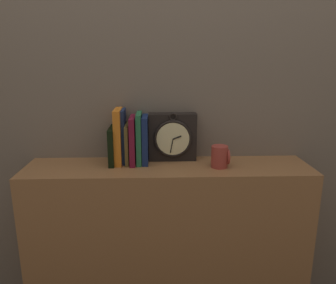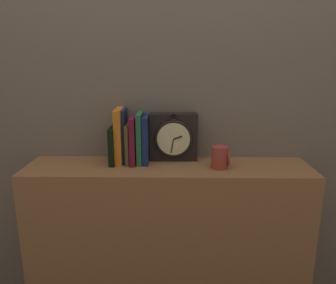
{
  "view_description": "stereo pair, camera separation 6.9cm",
  "coord_description": "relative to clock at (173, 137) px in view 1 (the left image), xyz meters",
  "views": [
    {
      "loc": [
        -0.05,
        -1.41,
        1.32
      ],
      "look_at": [
        0.0,
        0.0,
        0.95
      ],
      "focal_mm": 35.0,
      "sensor_mm": 36.0,
      "label": 1
    },
    {
      "loc": [
        0.02,
        -1.41,
        1.32
      ],
      "look_at": [
        0.0,
        0.0,
        0.95
      ],
      "focal_mm": 35.0,
      "sensor_mm": 36.0,
      "label": 2
    }
  ],
  "objects": [
    {
      "name": "book_slot3_brown",
      "position": [
        -0.21,
        -0.03,
        -0.02
      ],
      "size": [
        0.02,
        0.14,
        0.18
      ],
      "color": "brown",
      "rests_on": "bookshelf"
    },
    {
      "name": "book_slot2_navy",
      "position": [
        -0.23,
        -0.02,
        0.01
      ],
      "size": [
        0.01,
        0.12,
        0.25
      ],
      "color": "navy",
      "rests_on": "bookshelf"
    },
    {
      "name": "book_slot1_orange",
      "position": [
        -0.25,
        -0.03,
        0.01
      ],
      "size": [
        0.03,
        0.14,
        0.25
      ],
      "color": "orange",
      "rests_on": "bookshelf"
    },
    {
      "name": "book_slot6_navy",
      "position": [
        -0.13,
        -0.03,
        -0.0
      ],
      "size": [
        0.03,
        0.14,
        0.22
      ],
      "color": "navy",
      "rests_on": "bookshelf"
    },
    {
      "name": "bookshelf",
      "position": [
        -0.02,
        -0.1,
        -0.53
      ],
      "size": [
        1.3,
        0.29,
        0.84
      ],
      "color": "#936038",
      "rests_on": "ground_plane"
    },
    {
      "name": "book_slot0_black",
      "position": [
        -0.28,
        -0.04,
        -0.03
      ],
      "size": [
        0.03,
        0.16,
        0.17
      ],
      "color": "black",
      "rests_on": "bookshelf"
    },
    {
      "name": "clock",
      "position": [
        0.0,
        0.0,
        0.0
      ],
      "size": [
        0.23,
        0.08,
        0.24
      ],
      "color": "black",
      "rests_on": "bookshelf"
    },
    {
      "name": "book_slot4_maroon",
      "position": [
        -0.19,
        -0.04,
        -0.0
      ],
      "size": [
        0.02,
        0.16,
        0.22
      ],
      "color": "maroon",
      "rests_on": "bookshelf"
    },
    {
      "name": "book_slot5_green",
      "position": [
        -0.16,
        -0.03,
        0.0
      ],
      "size": [
        0.02,
        0.14,
        0.23
      ],
      "color": "#246A3F",
      "rests_on": "bookshelf"
    },
    {
      "name": "wall_back",
      "position": [
        -0.02,
        0.07,
        0.35
      ],
      "size": [
        6.0,
        0.05,
        2.6
      ],
      "color": "#756656",
      "rests_on": "ground_plane"
    },
    {
      "name": "mug",
      "position": [
        0.21,
        -0.12,
        -0.06
      ],
      "size": [
        0.08,
        0.07,
        0.1
      ],
      "color": "#9E382D",
      "rests_on": "bookshelf"
    }
  ]
}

